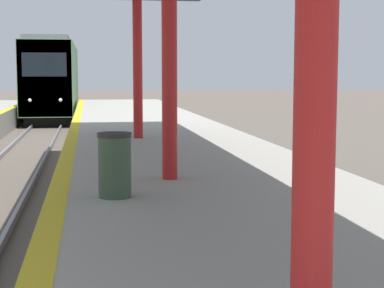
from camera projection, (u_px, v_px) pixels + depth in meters
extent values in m
cube|color=black|center=(55.00, 113.00, 39.71)|extent=(2.27, 15.05, 0.55)
cube|color=#477247|center=(54.00, 77.00, 39.46)|extent=(2.67, 16.72, 3.85)
cube|color=#E54C19|center=(45.00, 78.00, 31.34)|extent=(2.62, 0.16, 3.77)
cube|color=black|center=(44.00, 65.00, 31.20)|extent=(2.13, 0.06, 1.15)
cube|color=#59595E|center=(53.00, 44.00, 39.24)|extent=(2.27, 15.89, 0.24)
sphere|color=white|center=(30.00, 100.00, 31.28)|extent=(0.18, 0.18, 0.18)
sphere|color=white|center=(60.00, 100.00, 31.51)|extent=(0.18, 0.18, 0.18)
cylinder|color=red|center=(317.00, 26.00, 3.60)|extent=(0.25, 0.25, 3.93)
cylinder|color=red|center=(169.00, 56.00, 10.13)|extent=(0.25, 0.25, 3.93)
cylinder|color=red|center=(138.00, 63.00, 16.66)|extent=(0.25, 0.25, 3.93)
cylinder|color=#384C38|center=(115.00, 167.00, 8.78)|extent=(0.45, 0.45, 0.83)
cylinder|color=#262626|center=(114.00, 135.00, 8.73)|extent=(0.47, 0.47, 0.06)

